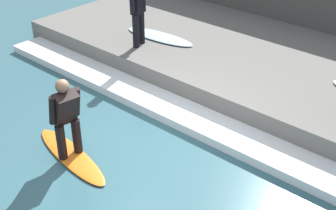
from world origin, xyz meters
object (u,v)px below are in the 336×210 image
(surfer_waiting_far, at_px, (138,9))
(surfboard_waiting_far, at_px, (159,37))
(surfer_riding, at_px, (66,115))
(surfboard_riding, at_px, (71,156))

(surfer_waiting_far, bearing_deg, surfboard_waiting_far, -5.57)
(surfer_riding, distance_m, surfer_waiting_far, 3.87)
(surfboard_riding, bearing_deg, surfer_riding, -45.00)
(surfer_riding, bearing_deg, surfboard_riding, 135.00)
(surfer_riding, distance_m, surfboard_waiting_far, 4.41)
(surfer_waiting_far, xyz_separation_m, surfboard_waiting_far, (0.65, -0.06, -0.84))
(surfer_waiting_far, relative_size, surfboard_waiting_far, 0.79)
(surfboard_riding, bearing_deg, surfer_waiting_far, 26.10)
(surfboard_riding, height_order, surfboard_waiting_far, surfboard_waiting_far)
(surfboard_riding, xyz_separation_m, surfboard_waiting_far, (4.09, 1.62, 0.53))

